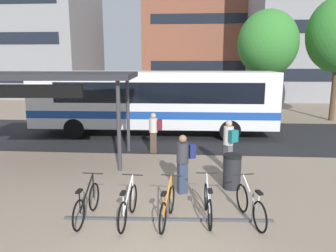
{
  "coord_description": "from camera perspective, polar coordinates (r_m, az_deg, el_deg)",
  "views": [
    {
      "loc": [
        0.67,
        -6.42,
        3.72
      ],
      "look_at": [
        -0.14,
        4.81,
        1.48
      ],
      "focal_mm": 35.11,
      "sensor_mm": 36.0,
      "label": 1
    }
  ],
  "objects": [
    {
      "name": "ground",
      "position": [
        7.45,
        -1.67,
        -18.7
      ],
      "size": [
        200.0,
        200.0,
        0.0
      ],
      "primitive_type": "plane",
      "color": "gray"
    },
    {
      "name": "bus_lane_asphalt",
      "position": [
        16.79,
        1.75,
        -1.54
      ],
      "size": [
        80.0,
        7.2,
        0.01
      ],
      "primitive_type": "cube",
      "color": "#232326",
      "rests_on": "ground"
    },
    {
      "name": "city_bus",
      "position": [
        16.59,
        -2.77,
        4.51
      ],
      "size": [
        12.06,
        2.75,
        3.2
      ],
      "rotation": [
        0.0,
        0.0,
        3.16
      ],
      "color": "white",
      "rests_on": "ground"
    },
    {
      "name": "bike_rack",
      "position": [
        8.06,
        0.0,
        -15.5
      ],
      "size": [
        4.95,
        0.29,
        0.7
      ],
      "rotation": [
        0.0,
        0.0,
        0.04
      ],
      "color": "#47474C",
      "rests_on": "ground"
    },
    {
      "name": "parked_bicycle_black_0",
      "position": [
        8.22,
        -13.93,
        -13.04
      ],
      "size": [
        0.52,
        1.72,
        0.99
      ],
      "rotation": [
        0.0,
        0.0,
        1.53
      ],
      "color": "black",
      "rests_on": "ground"
    },
    {
      "name": "parked_bicycle_white_1",
      "position": [
        7.95,
        -6.94,
        -13.65
      ],
      "size": [
        0.52,
        1.72,
        0.99
      ],
      "rotation": [
        0.0,
        0.0,
        1.51
      ],
      "color": "black",
      "rests_on": "ground"
    },
    {
      "name": "parked_bicycle_orange_2",
      "position": [
        7.86,
        -0.11,
        -13.86
      ],
      "size": [
        0.52,
        1.72,
        0.99
      ],
      "rotation": [
        0.0,
        0.0,
        1.45
      ],
      "color": "black",
      "rests_on": "ground"
    },
    {
      "name": "parked_bicycle_silver_3",
      "position": [
        8.06,
        6.95,
        -13.26
      ],
      "size": [
        0.52,
        1.72,
        0.99
      ],
      "rotation": [
        0.0,
        0.0,
        1.61
      ],
      "color": "black",
      "rests_on": "ground"
    },
    {
      "name": "parked_bicycle_white_4",
      "position": [
        8.15,
        14.12,
        -13.26
      ],
      "size": [
        0.6,
        1.69,
        0.99
      ],
      "rotation": [
        0.0,
        0.0,
        1.81
      ],
      "color": "black",
      "rests_on": "ground"
    },
    {
      "name": "transit_shelter",
      "position": [
        12.97,
        -21.8,
        7.73
      ],
      "size": [
        7.25,
        3.72,
        3.29
      ],
      "rotation": [
        0.0,
        0.0,
        0.07
      ],
      "color": "#38383D",
      "rests_on": "ground"
    },
    {
      "name": "commuter_teal_pack_0",
      "position": [
        11.37,
        10.53,
        -2.69
      ],
      "size": [
        0.54,
        0.61,
        1.76
      ],
      "rotation": [
        0.0,
        0.0,
        2.13
      ],
      "color": "#565660",
      "rests_on": "ground"
    },
    {
      "name": "commuter_navy_pack_1",
      "position": [
        9.29,
        2.75,
        -5.85
      ],
      "size": [
        0.6,
        0.5,
        1.7
      ],
      "rotation": [
        0.0,
        0.0,
        3.58
      ],
      "color": "#2D3851",
      "rests_on": "ground"
    },
    {
      "name": "commuter_maroon_pack_2",
      "position": [
        13.33,
        -2.39,
        -0.7
      ],
      "size": [
        0.53,
        0.35,
        1.66
      ],
      "rotation": [
        0.0,
        0.0,
        3.17
      ],
      "color": "#47382D",
      "rests_on": "ground"
    },
    {
      "name": "trash_bin",
      "position": [
        9.95,
        11.04,
        -7.73
      ],
      "size": [
        0.55,
        0.55,
        1.03
      ],
      "color": "#232328",
      "rests_on": "ground"
    },
    {
      "name": "street_tree_1",
      "position": [
        21.68,
        16.95,
        13.55
      ],
      "size": [
        3.67,
        3.67,
        6.8
      ],
      "color": "brown",
      "rests_on": "ground"
    },
    {
      "name": "building_centre_block",
      "position": [
        44.7,
        8.61,
        13.12
      ],
      "size": [
        18.54,
        11.0,
        10.55
      ],
      "color": "brown",
      "rests_on": "ground"
    }
  ]
}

